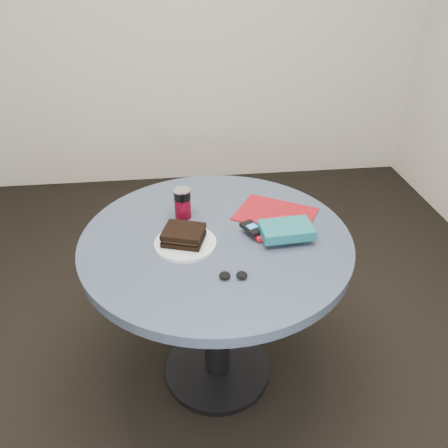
{
  "coord_description": "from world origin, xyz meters",
  "views": [
    {
      "loc": [
        -0.12,
        -1.32,
        1.66
      ],
      "look_at": [
        0.03,
        0.0,
        0.8
      ],
      "focal_mm": 35.0,
      "sensor_mm": 36.0,
      "label": 1
    }
  ],
  "objects": [
    {
      "name": "pepper_grinder",
      "position": [
        -0.1,
        0.18,
        0.8
      ],
      "size": [
        0.05,
        0.05,
        0.09
      ],
      "color": "#4E3D21",
      "rests_on": "table"
    },
    {
      "name": "mp3_player",
      "position": [
        0.13,
        -0.0,
        0.78
      ],
      "size": [
        0.09,
        0.1,
        0.02
      ],
      "color": "black",
      "rests_on": "red_book"
    },
    {
      "name": "sandwich",
      "position": [
        -0.12,
        -0.04,
        0.79
      ],
      "size": [
        0.17,
        0.15,
        0.05
      ],
      "color": "black",
      "rests_on": "plate"
    },
    {
      "name": "red_book",
      "position": [
        0.22,
        0.01,
        0.76
      ],
      "size": [
        0.2,
        0.16,
        0.01
      ],
      "primitive_type": "cube",
      "rotation": [
        0.0,
        0.0,
        0.22
      ],
      "color": "#A90D1A",
      "rests_on": "magazine"
    },
    {
      "name": "magazine",
      "position": [
        0.25,
        0.12,
        0.75
      ],
      "size": [
        0.37,
        0.34,
        0.01
      ],
      "primitive_type": "cube",
      "rotation": [
        0.0,
        0.0,
        -0.54
      ],
      "color": "maroon",
      "rests_on": "table"
    },
    {
      "name": "novel",
      "position": [
        0.25,
        -0.05,
        0.79
      ],
      "size": [
        0.2,
        0.13,
        0.04
      ],
      "primitive_type": "cube",
      "rotation": [
        0.0,
        0.0,
        0.07
      ],
      "color": "#155B67",
      "rests_on": "red_book"
    },
    {
      "name": "headphones",
      "position": [
        0.03,
        -0.25,
        0.76
      ],
      "size": [
        0.09,
        0.04,
        0.02
      ],
      "color": "black",
      "rests_on": "table"
    },
    {
      "name": "soda_can",
      "position": [
        -0.11,
        0.15,
        0.81
      ],
      "size": [
        0.07,
        0.07,
        0.12
      ],
      "color": "#650517",
      "rests_on": "table"
    },
    {
      "name": "table",
      "position": [
        0.0,
        0.0,
        0.59
      ],
      "size": [
        1.0,
        1.0,
        0.75
      ],
      "color": "black",
      "rests_on": "ground"
    },
    {
      "name": "plate",
      "position": [
        -0.11,
        -0.05,
        0.76
      ],
      "size": [
        0.28,
        0.28,
        0.01
      ],
      "primitive_type": "cylinder",
      "rotation": [
        0.0,
        0.0,
        -0.29
      ],
      "color": "silver",
      "rests_on": "table"
    },
    {
      "name": "ground",
      "position": [
        0.0,
        0.0,
        0.0
      ],
      "size": [
        4.0,
        4.0,
        0.0
      ],
      "primitive_type": "plane",
      "color": "black",
      "rests_on": "ground"
    }
  ]
}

